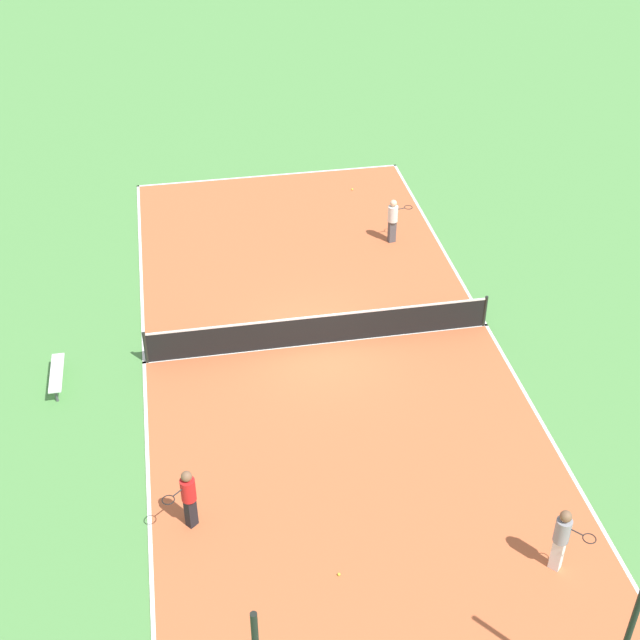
# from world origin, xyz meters

# --- Properties ---
(ground_plane) EXTENTS (80.00, 80.00, 0.00)m
(ground_plane) POSITION_xyz_m (0.00, 0.00, 0.00)
(ground_plane) COLOR #518E47
(court_surface) EXTENTS (10.81, 23.54, 0.02)m
(court_surface) POSITION_xyz_m (0.00, 0.00, 0.01)
(court_surface) COLOR #C66038
(court_surface) RESTS_ON ground_plane
(tennis_net) EXTENTS (10.61, 0.10, 1.10)m
(tennis_net) POSITION_xyz_m (0.00, 0.00, 0.58)
(tennis_net) COLOR black
(tennis_net) RESTS_ON court_surface
(bench) EXTENTS (0.36, 1.80, 0.45)m
(bench) POSITION_xyz_m (7.81, 0.56, 0.39)
(bench) COLOR silver
(bench) RESTS_ON ground_plane
(player_coach_red) EXTENTS (0.93, 0.85, 1.75)m
(player_coach_red) POSITION_xyz_m (4.35, 6.60, 1.04)
(player_coach_red) COLOR black
(player_coach_red) RESTS_ON court_surface
(player_baseline_gray) EXTENTS (0.87, 0.91, 1.83)m
(player_baseline_gray) POSITION_xyz_m (-3.77, 9.38, 1.09)
(player_baseline_gray) COLOR white
(player_baseline_gray) RESTS_ON court_surface
(player_far_white) EXTENTS (0.98, 0.49, 1.68)m
(player_far_white) POSITION_xyz_m (-3.68, -5.61, 0.99)
(player_far_white) COLOR #4C4C51
(player_far_white) RESTS_ON court_surface
(tennis_ball_right_alley) EXTENTS (0.07, 0.07, 0.07)m
(tennis_ball_right_alley) POSITION_xyz_m (-3.11, -9.82, 0.06)
(tennis_ball_right_alley) COLOR #CCE033
(tennis_ball_right_alley) RESTS_ON court_surface
(tennis_ball_midcourt) EXTENTS (0.07, 0.07, 0.07)m
(tennis_ball_midcourt) POSITION_xyz_m (1.15, 8.72, 0.06)
(tennis_ball_midcourt) COLOR #CCE033
(tennis_ball_midcourt) RESTS_ON court_surface
(fence_post_back_left) EXTENTS (0.12, 0.12, 4.68)m
(fence_post_back_left) POSITION_xyz_m (-3.40, 12.83, 2.34)
(fence_post_back_left) COLOR black
(fence_post_back_left) RESTS_ON ground_plane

